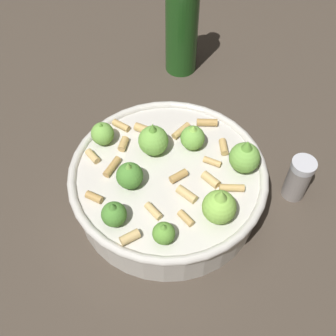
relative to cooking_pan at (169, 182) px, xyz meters
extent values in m
plane|color=#42382D|center=(0.00, 0.00, -0.04)|extent=(2.40, 2.40, 0.00)
cylinder|color=beige|center=(0.00, 0.00, -0.01)|extent=(0.27, 0.27, 0.07)
torus|color=beige|center=(0.00, 0.00, 0.02)|extent=(0.28, 0.28, 0.01)
sphere|color=#75B247|center=(0.01, -0.11, 0.04)|extent=(0.03, 0.03, 0.03)
cone|color=#609E38|center=(0.01, -0.11, 0.06)|extent=(0.01, 0.01, 0.01)
sphere|color=#75B247|center=(-0.06, 0.00, 0.04)|extent=(0.04, 0.04, 0.04)
cone|color=#8CC64C|center=(-0.06, 0.00, 0.06)|extent=(0.02, 0.02, 0.01)
sphere|color=#75B247|center=(-0.07, 0.08, 0.04)|extent=(0.04, 0.04, 0.04)
cone|color=#609E38|center=(-0.07, 0.08, 0.07)|extent=(0.02, 0.02, 0.02)
sphere|color=#609E38|center=(0.09, 0.06, 0.04)|extent=(0.03, 0.03, 0.03)
cone|color=#609E38|center=(0.09, 0.06, 0.05)|extent=(0.02, 0.02, 0.01)
sphere|color=#8CC64C|center=(0.02, 0.09, 0.04)|extent=(0.04, 0.04, 0.04)
cone|color=#8CC64C|center=(0.02, 0.09, 0.07)|extent=(0.02, 0.02, 0.02)
sphere|color=#75B247|center=(-0.02, -0.04, 0.04)|extent=(0.04, 0.04, 0.04)
cone|color=#609E38|center=(-0.02, -0.04, 0.07)|extent=(0.02, 0.02, 0.02)
sphere|color=#4C8933|center=(0.05, -0.03, 0.04)|extent=(0.04, 0.04, 0.04)
cone|color=#75B247|center=(0.05, -0.03, 0.06)|extent=(0.01, 0.01, 0.02)
sphere|color=#4C8933|center=(0.10, -0.01, 0.04)|extent=(0.03, 0.03, 0.03)
cone|color=#4C8933|center=(0.10, -0.01, 0.06)|extent=(0.02, 0.02, 0.01)
cylinder|color=tan|center=(0.07, 0.02, 0.03)|extent=(0.02, 0.03, 0.01)
cylinder|color=tan|center=(0.00, -0.08, 0.03)|extent=(0.02, 0.02, 0.01)
cylinder|color=tan|center=(-0.08, 0.04, 0.03)|extent=(0.03, 0.02, 0.01)
cylinder|color=tan|center=(-0.11, -0.01, 0.03)|extent=(0.03, 0.03, 0.01)
cylinder|color=tan|center=(0.04, -0.07, 0.03)|extent=(0.03, 0.02, 0.01)
cylinder|color=tan|center=(0.04, -0.10, 0.03)|extent=(0.02, 0.03, 0.01)
cylinder|color=tan|center=(-0.05, 0.04, 0.03)|extent=(0.01, 0.03, 0.01)
cylinder|color=tan|center=(0.10, -0.05, 0.03)|extent=(0.01, 0.02, 0.01)
cylinder|color=tan|center=(0.02, 0.04, 0.03)|extent=(0.01, 0.03, 0.01)
cylinder|color=tan|center=(0.00, 0.02, 0.03)|extent=(0.03, 0.02, 0.01)
cylinder|color=tan|center=(0.05, 0.06, 0.03)|extent=(0.02, 0.03, 0.01)
cylinder|color=tan|center=(-0.03, -0.11, 0.03)|extent=(0.01, 0.03, 0.01)
cylinder|color=tan|center=(0.11, 0.02, 0.03)|extent=(0.03, 0.02, 0.01)
cylinder|color=tan|center=(-0.02, 0.06, 0.03)|extent=(0.02, 0.03, 0.01)
cylinder|color=tan|center=(-0.07, -0.03, 0.03)|extent=(0.03, 0.01, 0.01)
cylinder|color=tan|center=(-0.04, -0.07, 0.03)|extent=(0.02, 0.03, 0.01)
cylinder|color=tan|center=(-0.03, 0.09, 0.03)|extent=(0.03, 0.03, 0.01)
cylinder|color=gray|center=(-0.12, 0.15, -0.01)|extent=(0.03, 0.03, 0.07)
cylinder|color=silver|center=(-0.12, 0.15, 0.03)|extent=(0.04, 0.04, 0.01)
cylinder|color=#1E4C19|center=(-0.27, -0.16, 0.04)|extent=(0.06, 0.06, 0.17)
camera|label=1|loc=(0.29, 0.21, 0.50)|focal=44.59mm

